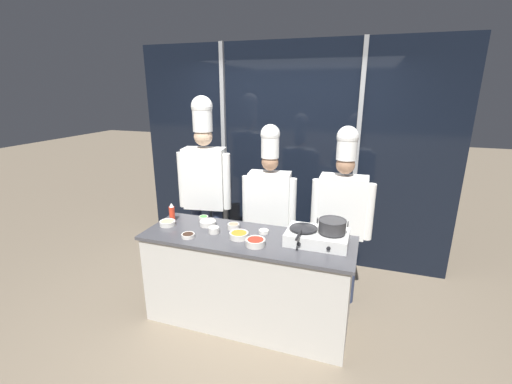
{
  "coord_description": "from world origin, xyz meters",
  "views": [
    {
      "loc": [
        0.98,
        -2.66,
        2.18
      ],
      "look_at": [
        0.0,
        0.25,
        1.23
      ],
      "focal_mm": 24.0,
      "sensor_mm": 36.0,
      "label": 1
    }
  ],
  "objects_px": {
    "prep_bowl_ginger": "(167,223)",
    "prep_bowl_bean_sprouts": "(264,231)",
    "prep_bowl_mushrooms": "(234,226)",
    "chef_head": "(205,177)",
    "squeeze_bottle_chili": "(172,212)",
    "prep_bowl_scallions": "(204,217)",
    "frying_pan": "(303,227)",
    "prep_bowl_chili_flakes": "(255,242)",
    "chef_line": "(342,208)",
    "stock_pot": "(332,226)",
    "prep_bowl_chicken": "(208,223)",
    "prep_bowl_rice": "(214,230)",
    "prep_bowl_carrots": "(239,235)",
    "prep_bowl_soy_glaze": "(188,235)",
    "portable_stove": "(317,237)",
    "chef_sous": "(269,200)"
  },
  "relations": [
    {
      "from": "portable_stove",
      "to": "prep_bowl_rice",
      "type": "bearing_deg",
      "value": -174.21
    },
    {
      "from": "prep_bowl_carrots",
      "to": "prep_bowl_ginger",
      "type": "xyz_separation_m",
      "value": [
        -0.77,
        0.05,
        -0.01
      ]
    },
    {
      "from": "prep_bowl_ginger",
      "to": "prep_bowl_rice",
      "type": "relative_size",
      "value": 1.52
    },
    {
      "from": "prep_bowl_chili_flakes",
      "to": "chef_head",
      "type": "xyz_separation_m",
      "value": [
        -0.89,
        0.83,
        0.29
      ]
    },
    {
      "from": "squeeze_bottle_chili",
      "to": "prep_bowl_ginger",
      "type": "relative_size",
      "value": 1.24
    },
    {
      "from": "prep_bowl_scallions",
      "to": "prep_bowl_chicken",
      "type": "distance_m",
      "value": 0.17
    },
    {
      "from": "chef_head",
      "to": "prep_bowl_ginger",
      "type": "bearing_deg",
      "value": 74.79
    },
    {
      "from": "stock_pot",
      "to": "prep_bowl_mushrooms",
      "type": "bearing_deg",
      "value": 176.87
    },
    {
      "from": "squeeze_bottle_chili",
      "to": "prep_bowl_mushrooms",
      "type": "height_order",
      "value": "squeeze_bottle_chili"
    },
    {
      "from": "portable_stove",
      "to": "prep_bowl_mushrooms",
      "type": "bearing_deg",
      "value": 176.38
    },
    {
      "from": "chef_head",
      "to": "chef_line",
      "type": "bearing_deg",
      "value": 168.37
    },
    {
      "from": "prep_bowl_rice",
      "to": "frying_pan",
      "type": "bearing_deg",
      "value": 6.26
    },
    {
      "from": "prep_bowl_soy_glaze",
      "to": "prep_bowl_carrots",
      "type": "bearing_deg",
      "value": 16.6
    },
    {
      "from": "frying_pan",
      "to": "prep_bowl_chicken",
      "type": "xyz_separation_m",
      "value": [
        -0.95,
        0.05,
        -0.11
      ]
    },
    {
      "from": "prep_bowl_mushrooms",
      "to": "prep_bowl_bean_sprouts",
      "type": "xyz_separation_m",
      "value": [
        0.3,
        -0.01,
        -0.01
      ]
    },
    {
      "from": "chef_head",
      "to": "prep_bowl_scallions",
      "type": "bearing_deg",
      "value": 104.32
    },
    {
      "from": "prep_bowl_soy_glaze",
      "to": "prep_bowl_rice",
      "type": "xyz_separation_m",
      "value": [
        0.18,
        0.17,
        0.01
      ]
    },
    {
      "from": "stock_pot",
      "to": "prep_bowl_ginger",
      "type": "height_order",
      "value": "stock_pot"
    },
    {
      "from": "prep_bowl_mushrooms",
      "to": "prep_bowl_bean_sprouts",
      "type": "height_order",
      "value": "prep_bowl_mushrooms"
    },
    {
      "from": "prep_bowl_scallions",
      "to": "chef_line",
      "type": "height_order",
      "value": "chef_line"
    },
    {
      "from": "chef_line",
      "to": "stock_pot",
      "type": "bearing_deg",
      "value": 85.79
    },
    {
      "from": "stock_pot",
      "to": "squeeze_bottle_chili",
      "type": "relative_size",
      "value": 1.37
    },
    {
      "from": "chef_head",
      "to": "squeeze_bottle_chili",
      "type": "bearing_deg",
      "value": 71.71
    },
    {
      "from": "frying_pan",
      "to": "prep_bowl_ginger",
      "type": "distance_m",
      "value": 1.33
    },
    {
      "from": "stock_pot",
      "to": "prep_bowl_ginger",
      "type": "xyz_separation_m",
      "value": [
        -1.57,
        -0.08,
        -0.15
      ]
    },
    {
      "from": "squeeze_bottle_chili",
      "to": "chef_head",
      "type": "xyz_separation_m",
      "value": [
        0.09,
        0.57,
        0.23
      ]
    },
    {
      "from": "prep_bowl_mushrooms",
      "to": "prep_bowl_chili_flakes",
      "type": "bearing_deg",
      "value": -41.07
    },
    {
      "from": "squeeze_bottle_chili",
      "to": "prep_bowl_chicken",
      "type": "bearing_deg",
      "value": 0.87
    },
    {
      "from": "chef_head",
      "to": "prep_bowl_carrots",
      "type": "bearing_deg",
      "value": 124.1
    },
    {
      "from": "squeeze_bottle_chili",
      "to": "prep_bowl_scallions",
      "type": "relative_size",
      "value": 2.01
    },
    {
      "from": "prep_bowl_carrots",
      "to": "prep_bowl_chicken",
      "type": "distance_m",
      "value": 0.43
    },
    {
      "from": "prep_bowl_ginger",
      "to": "prep_bowl_bean_sprouts",
      "type": "height_order",
      "value": "prep_bowl_ginger"
    },
    {
      "from": "prep_bowl_rice",
      "to": "prep_bowl_ginger",
      "type": "bearing_deg",
      "value": 178.61
    },
    {
      "from": "chef_head",
      "to": "prep_bowl_bean_sprouts",
      "type": "bearing_deg",
      "value": 137.81
    },
    {
      "from": "prep_bowl_bean_sprouts",
      "to": "prep_bowl_mushrooms",
      "type": "bearing_deg",
      "value": 178.59
    },
    {
      "from": "prep_bowl_mushrooms",
      "to": "chef_sous",
      "type": "xyz_separation_m",
      "value": [
        0.2,
        0.54,
        0.11
      ]
    },
    {
      "from": "prep_bowl_mushrooms",
      "to": "prep_bowl_bean_sprouts",
      "type": "relative_size",
      "value": 1.22
    },
    {
      "from": "prep_bowl_carrots",
      "to": "prep_bowl_chicken",
      "type": "relative_size",
      "value": 1.09
    },
    {
      "from": "prep_bowl_soy_glaze",
      "to": "chef_sous",
      "type": "relative_size",
      "value": 0.07
    },
    {
      "from": "stock_pot",
      "to": "frying_pan",
      "type": "bearing_deg",
      "value": -178.66
    },
    {
      "from": "prep_bowl_carrots",
      "to": "portable_stove",
      "type": "bearing_deg",
      "value": 10.8
    },
    {
      "from": "chef_head",
      "to": "frying_pan",
      "type": "bearing_deg",
      "value": 144.55
    },
    {
      "from": "chef_line",
      "to": "squeeze_bottle_chili",
      "type": "bearing_deg",
      "value": 16.61
    },
    {
      "from": "portable_stove",
      "to": "prep_bowl_scallions",
      "type": "xyz_separation_m",
      "value": [
        -1.18,
        0.18,
        -0.04
      ]
    },
    {
      "from": "chef_line",
      "to": "frying_pan",
      "type": "bearing_deg",
      "value": 62.72
    },
    {
      "from": "prep_bowl_chili_flakes",
      "to": "prep_bowl_scallions",
      "type": "bearing_deg",
      "value": 150.13
    },
    {
      "from": "prep_bowl_soy_glaze",
      "to": "chef_head",
      "type": "bearing_deg",
      "value": 106.48
    },
    {
      "from": "prep_bowl_scallions",
      "to": "chef_sous",
      "type": "distance_m",
      "value": 0.72
    },
    {
      "from": "prep_bowl_mushrooms",
      "to": "prep_bowl_chicken",
      "type": "relative_size",
      "value": 0.72
    },
    {
      "from": "prep_bowl_chili_flakes",
      "to": "prep_bowl_rice",
      "type": "xyz_separation_m",
      "value": [
        -0.45,
        0.13,
        -0.0
      ]
    }
  ]
}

